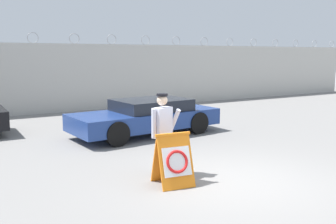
# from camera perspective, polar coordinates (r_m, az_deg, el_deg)

# --- Properties ---
(ground_plane) EXTENTS (90.00, 90.00, 0.00)m
(ground_plane) POSITION_cam_1_polar(r_m,az_deg,el_deg) (7.77, 10.73, -10.40)
(ground_plane) COLOR gray
(perimeter_wall) EXTENTS (36.00, 0.30, 3.46)m
(perimeter_wall) POSITION_cam_1_polar(r_m,az_deg,el_deg) (17.39, -13.89, 5.13)
(perimeter_wall) COLOR beige
(perimeter_wall) RESTS_ON ground_plane
(barricade_sign) EXTENTS (0.76, 0.76, 1.03)m
(barricade_sign) POSITION_cam_1_polar(r_m,az_deg,el_deg) (7.31, 0.89, -7.26)
(barricade_sign) COLOR orange
(barricade_sign) RESTS_ON ground_plane
(security_guard) EXTENTS (0.67, 0.35, 1.73)m
(security_guard) POSITION_cam_1_polar(r_m,az_deg,el_deg) (7.79, -0.86, -2.82)
(security_guard) COLOR #232838
(security_guard) RESTS_ON ground_plane
(parked_car_rear_sedan) EXTENTS (4.85, 2.31, 1.12)m
(parked_car_rear_sedan) POSITION_cam_1_polar(r_m,az_deg,el_deg) (11.90, -3.30, -0.64)
(parked_car_rear_sedan) COLOR black
(parked_car_rear_sedan) RESTS_ON ground_plane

